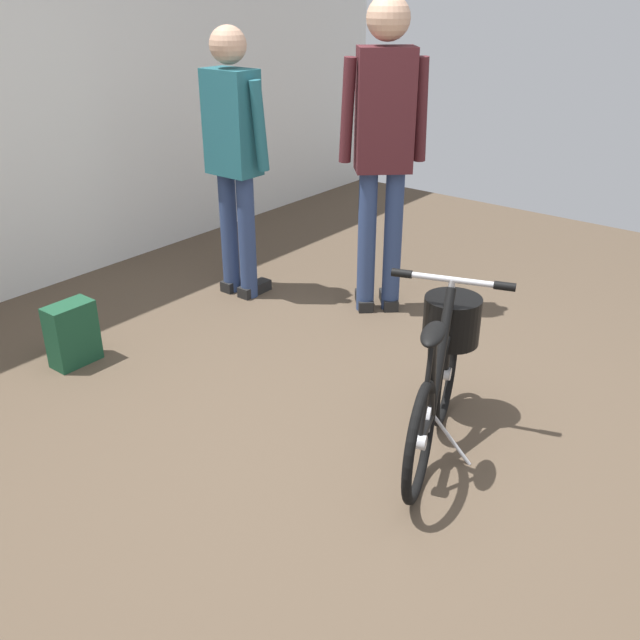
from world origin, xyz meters
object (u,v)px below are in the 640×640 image
at_px(visitor_near_wall, 384,139).
at_px(folding_bike_foreground, 441,366).
at_px(backpack_on_floor, 72,334).
at_px(visitor_browsing, 234,150).

bearing_deg(visitor_near_wall, folding_bike_foreground, -134.90).
bearing_deg(visitor_near_wall, backpack_on_floor, 151.02).
relative_size(visitor_near_wall, backpack_on_floor, 5.24).
relative_size(folding_bike_foreground, visitor_browsing, 0.61).
bearing_deg(visitor_browsing, folding_bike_foreground, -109.00).
height_order(folding_bike_foreground, visitor_near_wall, visitor_near_wall).
relative_size(visitor_near_wall, visitor_browsing, 1.10).
bearing_deg(backpack_on_floor, visitor_browsing, -1.72).
distance_m(visitor_near_wall, backpack_on_floor, 2.05).
relative_size(folding_bike_foreground, backpack_on_floor, 2.92).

